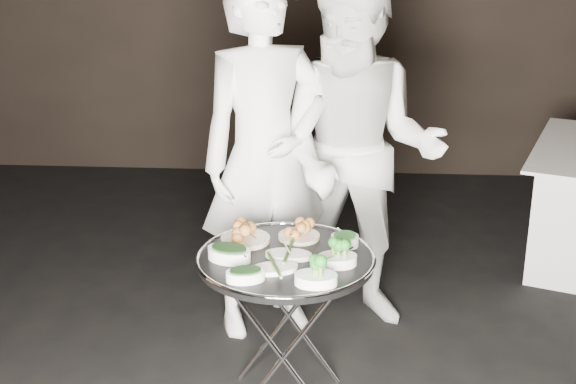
# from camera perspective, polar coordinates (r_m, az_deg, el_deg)

# --- Properties ---
(tray_stand) EXTENTS (0.48, 0.40, 0.70)m
(tray_stand) POSITION_cam_1_polar(r_m,az_deg,el_deg) (3.48, -0.16, -9.51)
(tray_stand) COLOR silver
(tray_stand) RESTS_ON floor
(serving_tray) EXTENTS (0.75, 0.75, 0.04)m
(serving_tray) POSITION_cam_1_polar(r_m,az_deg,el_deg) (3.34, -0.17, -4.80)
(serving_tray) COLOR black
(serving_tray) RESTS_ON tray_stand
(potato_plate_a) EXTENTS (0.21, 0.21, 0.08)m
(potato_plate_a) POSITION_cam_1_polar(r_m,az_deg,el_deg) (3.47, -3.06, -3.00)
(potato_plate_a) COLOR beige
(potato_plate_a) RESTS_ON serving_tray
(potato_plate_b) EXTENTS (0.18, 0.18, 0.07)m
(potato_plate_b) POSITION_cam_1_polar(r_m,az_deg,el_deg) (3.50, 0.79, -2.86)
(potato_plate_b) COLOR beige
(potato_plate_b) RESTS_ON serving_tray
(greens_bowl) EXTENTS (0.12, 0.12, 0.07)m
(greens_bowl) POSITION_cam_1_polar(r_m,az_deg,el_deg) (3.44, 4.06, -3.32)
(greens_bowl) COLOR silver
(greens_bowl) RESTS_ON serving_tray
(asparagus_plate_a) EXTENTS (0.20, 0.13, 0.04)m
(asparagus_plate_a) POSITION_cam_1_polar(r_m,az_deg,el_deg) (3.32, 0.04, -4.38)
(asparagus_plate_a) COLOR silver
(asparagus_plate_a) RESTS_ON serving_tray
(asparagus_plate_b) EXTENTS (0.22, 0.16, 0.04)m
(asparagus_plate_b) POSITION_cam_1_polar(r_m,az_deg,el_deg) (3.21, -0.98, -5.35)
(asparagus_plate_b) COLOR silver
(asparagus_plate_b) RESTS_ON serving_tray
(spinach_bowl_a) EXTENTS (0.22, 0.18, 0.08)m
(spinach_bowl_a) POSITION_cam_1_polar(r_m,az_deg,el_deg) (3.30, -4.20, -4.27)
(spinach_bowl_a) COLOR silver
(spinach_bowl_a) RESTS_ON serving_tray
(spinach_bowl_b) EXTENTS (0.17, 0.14, 0.06)m
(spinach_bowl_b) POSITION_cam_1_polar(r_m,az_deg,el_deg) (3.13, -3.05, -5.81)
(spinach_bowl_b) COLOR silver
(spinach_bowl_b) RESTS_ON serving_tray
(broccoli_bowl_a) EXTENTS (0.18, 0.15, 0.07)m
(broccoli_bowl_a) POSITION_cam_1_polar(r_m,az_deg,el_deg) (3.26, 3.51, -4.70)
(broccoli_bowl_a) COLOR silver
(broccoli_bowl_a) RESTS_ON serving_tray
(broccoli_bowl_b) EXTENTS (0.17, 0.12, 0.07)m
(broccoli_bowl_b) POSITION_cam_1_polar(r_m,az_deg,el_deg) (3.10, 2.00, -6.05)
(broccoli_bowl_b) COLOR silver
(broccoli_bowl_b) RESTS_ON serving_tray
(serving_utensils) EXTENTS (0.57, 0.41, 0.01)m
(serving_utensils) POSITION_cam_1_polar(r_m,az_deg,el_deg) (3.37, 0.19, -3.46)
(serving_utensils) COLOR silver
(serving_utensils) RESTS_ON serving_tray
(waiter_left) EXTENTS (0.79, 0.68, 1.83)m
(waiter_left) POSITION_cam_1_polar(r_m,az_deg,el_deg) (3.94, -1.60, 2.36)
(waiter_left) COLOR white
(waiter_left) RESTS_ON floor
(waiter_right) EXTENTS (1.00, 0.84, 1.83)m
(waiter_right) POSITION_cam_1_polar(r_m,az_deg,el_deg) (4.03, 5.01, 2.72)
(waiter_right) COLOR white
(waiter_right) RESTS_ON floor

